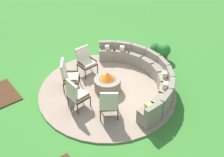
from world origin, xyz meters
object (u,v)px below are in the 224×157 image
object	(u,v)px
lounge_chair_front_left	(86,60)
potted_plant_2	(159,51)
fire_pit	(107,83)
potted_plant_1	(163,51)
lounge_chair_back_left	(76,94)
lounge_chair_front_right	(68,75)
curved_stone_bench	(145,74)
lounge_chair_back_right	(109,103)
potted_plant_0	(155,50)

from	to	relation	value
lounge_chair_front_left	potted_plant_2	distance (m)	3.06
fire_pit	potted_plant_2	world-z (taller)	fire_pit
fire_pit	lounge_chair_front_left	size ratio (longest dim) A/B	0.89
potted_plant_1	lounge_chair_front_left	bearing A→B (deg)	-110.44
fire_pit	lounge_chair_back_left	xyz separation A→B (m)	(0.13, -1.33, 0.28)
lounge_chair_front_right	lounge_chair_back_left	xyz separation A→B (m)	(1.03, -0.34, -0.01)
curved_stone_bench	lounge_chair_back_right	bearing A→B (deg)	-73.77
curved_stone_bench	lounge_chair_front_right	world-z (taller)	lounge_chair_front_right
lounge_chair_front_right	lounge_chair_back_right	world-z (taller)	lounge_chair_front_right
lounge_chair_back_left	potted_plant_2	xyz separation A→B (m)	(-0.46, 4.22, -0.23)
curved_stone_bench	potted_plant_0	xyz separation A→B (m)	(-0.91, 1.47, 0.04)
lounge_chair_front_right	lounge_chair_back_left	world-z (taller)	lounge_chair_front_right
lounge_chair_front_right	potted_plant_2	xyz separation A→B (m)	(0.56, 3.88, -0.24)
curved_stone_bench	lounge_chair_front_left	distance (m)	2.24
lounge_chair_back_right	potted_plant_2	xyz separation A→B (m)	(-1.40, 3.67, -0.22)
lounge_chair_front_right	potted_plant_0	world-z (taller)	lounge_chair_front_right
lounge_chair_back_right	potted_plant_2	size ratio (longest dim) A/B	1.52
potted_plant_0	potted_plant_2	world-z (taller)	potted_plant_0
potted_plant_1	potted_plant_2	size ratio (longest dim) A/B	1.05
lounge_chair_front_left	potted_plant_2	xyz separation A→B (m)	(1.00, 2.88, -0.21)
lounge_chair_front_left	lounge_chair_back_right	world-z (taller)	lounge_chair_back_right
fire_pit	potted_plant_1	world-z (taller)	fire_pit
potted_plant_0	potted_plant_2	bearing A→B (deg)	30.17
lounge_chair_front_right	potted_plant_2	bearing A→B (deg)	117.94
potted_plant_0	fire_pit	bearing A→B (deg)	-80.81
fire_pit	potted_plant_0	bearing A→B (deg)	99.19
lounge_chair_back_left	potted_plant_0	size ratio (longest dim) A/B	1.59
potted_plant_0	potted_plant_1	distance (m)	0.33
curved_stone_bench	lounge_chair_front_left	size ratio (longest dim) A/B	4.04
lounge_chair_front_right	potted_plant_2	size ratio (longest dim) A/B	1.63
potted_plant_2	curved_stone_bench	bearing A→B (deg)	-63.10
potted_plant_1	lounge_chair_back_right	bearing A→B (deg)	-71.45
curved_stone_bench	lounge_chair_back_left	world-z (taller)	lounge_chair_back_left
lounge_chair_front_left	lounge_chair_back_left	world-z (taller)	lounge_chair_back_left
lounge_chair_back_right	fire_pit	bearing A→B (deg)	88.83
curved_stone_bench	lounge_chair_back_left	xyz separation A→B (m)	(-0.32, -2.68, 0.26)
fire_pit	lounge_chair_back_right	size ratio (longest dim) A/B	0.86
lounge_chair_back_right	potted_plant_0	distance (m)	3.92
potted_plant_1	potted_plant_2	bearing A→B (deg)	-133.70
curved_stone_bench	lounge_chair_back_left	bearing A→B (deg)	-96.85
curved_stone_bench	potted_plant_1	xyz separation A→B (m)	(-0.66, 1.68, 0.03)
lounge_chair_front_left	lounge_chair_front_right	world-z (taller)	lounge_chair_front_right
fire_pit	lounge_chair_front_left	xyz separation A→B (m)	(-1.33, 0.01, 0.26)
lounge_chair_front_right	potted_plant_0	xyz separation A→B (m)	(0.44, 3.81, -0.23)
lounge_chair_front_left	lounge_chair_back_right	distance (m)	2.53
fire_pit	potted_plant_1	size ratio (longest dim) A/B	1.25
lounge_chair_front_right	lounge_chair_back_left	bearing A→B (deg)	17.93
fire_pit	potted_plant_1	xyz separation A→B (m)	(-0.20, 3.02, 0.05)
lounge_chair_front_left	potted_plant_2	size ratio (longest dim) A/B	1.48
fire_pit	lounge_chair_back_left	bearing A→B (deg)	-84.36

